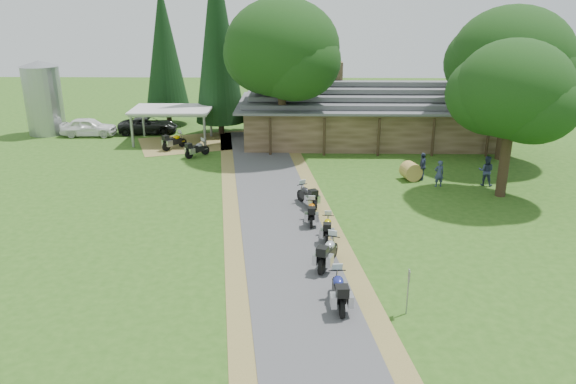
{
  "coord_description": "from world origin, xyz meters",
  "views": [
    {
      "loc": [
        0.04,
        -20.84,
        11.43
      ],
      "look_at": [
        -0.45,
        6.79,
        1.6
      ],
      "focal_mm": 35.0,
      "sensor_mm": 36.0,
      "label": 1
    }
  ],
  "objects_px": {
    "motorcycle_row_b": "(328,251)",
    "motorcycle_row_d": "(312,211)",
    "carport": "(173,125)",
    "motorcycle_carport_a": "(174,140)",
    "motorcycle_row_a": "(339,289)",
    "motorcycle_row_c": "(327,227)",
    "hay_bale": "(411,171)",
    "car_dark_suv": "(148,121)",
    "lodge": "(372,111)",
    "motorcycle_row_e": "(307,194)",
    "motorcycle_carport_b": "(197,148)",
    "silo": "(43,98)",
    "car_white_sedan": "(88,125)"
  },
  "relations": [
    {
      "from": "carport",
      "to": "car_white_sedan",
      "type": "xyz_separation_m",
      "value": [
        -7.52,
        1.71,
        -0.39
      ]
    },
    {
      "from": "car_dark_suv",
      "to": "motorcycle_row_d",
      "type": "bearing_deg",
      "value": -150.56
    },
    {
      "from": "motorcycle_carport_b",
      "to": "motorcycle_carport_a",
      "type": "bearing_deg",
      "value": 89.02
    },
    {
      "from": "motorcycle_row_a",
      "to": "motorcycle_carport_b",
      "type": "distance_m",
      "value": 22.68
    },
    {
      "from": "motorcycle_row_a",
      "to": "motorcycle_row_e",
      "type": "xyz_separation_m",
      "value": [
        -1.09,
        10.77,
        -0.05
      ]
    },
    {
      "from": "car_dark_suv",
      "to": "motorcycle_carport_b",
      "type": "distance_m",
      "value": 9.03
    },
    {
      "from": "carport",
      "to": "car_white_sedan",
      "type": "bearing_deg",
      "value": 166.37
    },
    {
      "from": "car_dark_suv",
      "to": "motorcycle_carport_b",
      "type": "relative_size",
      "value": 2.86
    },
    {
      "from": "motorcycle_row_c",
      "to": "motorcycle_row_b",
      "type": "bearing_deg",
      "value": -177.5
    },
    {
      "from": "lodge",
      "to": "motorcycle_row_a",
      "type": "bearing_deg",
      "value": -99.55
    },
    {
      "from": "motorcycle_row_e",
      "to": "motorcycle_carport_a",
      "type": "relative_size",
      "value": 0.99
    },
    {
      "from": "silo",
      "to": "motorcycle_carport_b",
      "type": "bearing_deg",
      "value": -26.31
    },
    {
      "from": "car_dark_suv",
      "to": "motorcycle_row_a",
      "type": "bearing_deg",
      "value": -157.86
    },
    {
      "from": "motorcycle_row_d",
      "to": "motorcycle_carport_a",
      "type": "xyz_separation_m",
      "value": [
        -10.28,
        14.58,
        0.04
      ]
    },
    {
      "from": "motorcycle_row_a",
      "to": "motorcycle_carport_a",
      "type": "relative_size",
      "value": 1.06
    },
    {
      "from": "lodge",
      "to": "motorcycle_row_d",
      "type": "distance_m",
      "value": 18.34
    },
    {
      "from": "motorcycle_row_c",
      "to": "motorcycle_row_e",
      "type": "height_order",
      "value": "motorcycle_row_e"
    },
    {
      "from": "motorcycle_row_b",
      "to": "motorcycle_row_d",
      "type": "relative_size",
      "value": 1.13
    },
    {
      "from": "lodge",
      "to": "car_white_sedan",
      "type": "distance_m",
      "value": 23.66
    },
    {
      "from": "car_white_sedan",
      "to": "motorcycle_row_d",
      "type": "relative_size",
      "value": 3.1
    },
    {
      "from": "motorcycle_row_a",
      "to": "motorcycle_row_e",
      "type": "height_order",
      "value": "motorcycle_row_a"
    },
    {
      "from": "car_dark_suv",
      "to": "motorcycle_row_c",
      "type": "height_order",
      "value": "car_dark_suv"
    },
    {
      "from": "hay_bale",
      "to": "car_dark_suv",
      "type": "bearing_deg",
      "value": 148.44
    },
    {
      "from": "car_white_sedan",
      "to": "motorcycle_row_b",
      "type": "relative_size",
      "value": 2.75
    },
    {
      "from": "lodge",
      "to": "hay_bale",
      "type": "height_order",
      "value": "lodge"
    },
    {
      "from": "silo",
      "to": "motorcycle_row_b",
      "type": "height_order",
      "value": "silo"
    },
    {
      "from": "motorcycle_row_b",
      "to": "car_dark_suv",
      "type": "bearing_deg",
      "value": 50.7
    },
    {
      "from": "silo",
      "to": "hay_bale",
      "type": "bearing_deg",
      "value": -22.89
    },
    {
      "from": "motorcycle_row_e",
      "to": "motorcycle_carport_b",
      "type": "bearing_deg",
      "value": 12.17
    },
    {
      "from": "lodge",
      "to": "motorcycle_row_c",
      "type": "distance_m",
      "value": 20.11
    },
    {
      "from": "motorcycle_row_d",
      "to": "car_dark_suv",
      "type": "bearing_deg",
      "value": 36.28
    },
    {
      "from": "motorcycle_row_c",
      "to": "car_dark_suv",
      "type": "bearing_deg",
      "value": 38.15
    },
    {
      "from": "lodge",
      "to": "car_dark_suv",
      "type": "height_order",
      "value": "lodge"
    },
    {
      "from": "carport",
      "to": "motorcycle_row_e",
      "type": "height_order",
      "value": "carport"
    },
    {
      "from": "motorcycle_carport_b",
      "to": "car_dark_suv",
      "type": "bearing_deg",
      "value": 80.61
    },
    {
      "from": "motorcycle_row_e",
      "to": "motorcycle_carport_b",
      "type": "xyz_separation_m",
      "value": [
        -7.95,
        10.04,
        -0.04
      ]
    },
    {
      "from": "car_white_sedan",
      "to": "motorcycle_row_a",
      "type": "height_order",
      "value": "car_white_sedan"
    },
    {
      "from": "carport",
      "to": "motorcycle_carport_a",
      "type": "relative_size",
      "value": 3.12
    },
    {
      "from": "car_dark_suv",
      "to": "motorcycle_row_b",
      "type": "bearing_deg",
      "value": -155.25
    },
    {
      "from": "motorcycle_row_b",
      "to": "motorcycle_row_e",
      "type": "height_order",
      "value": "motorcycle_row_b"
    },
    {
      "from": "lodge",
      "to": "hay_bale",
      "type": "relative_size",
      "value": 18.47
    },
    {
      "from": "silo",
      "to": "motorcycle_row_a",
      "type": "xyz_separation_m",
      "value": [
        23.1,
        -27.76,
        -2.35
      ]
    },
    {
      "from": "motorcycle_row_c",
      "to": "motorcycle_row_d",
      "type": "relative_size",
      "value": 0.96
    },
    {
      "from": "car_white_sedan",
      "to": "motorcycle_carport_b",
      "type": "xyz_separation_m",
      "value": [
        10.21,
        -6.15,
        -0.33
      ]
    },
    {
      "from": "motorcycle_row_a",
      "to": "motorcycle_row_c",
      "type": "relative_size",
      "value": 1.18
    },
    {
      "from": "motorcycle_carport_a",
      "to": "hay_bale",
      "type": "relative_size",
      "value": 1.74
    },
    {
      "from": "motorcycle_row_c",
      "to": "silo",
      "type": "bearing_deg",
      "value": 51.61
    },
    {
      "from": "motorcycle_row_a",
      "to": "motorcycle_row_d",
      "type": "relative_size",
      "value": 1.13
    },
    {
      "from": "silo",
      "to": "motorcycle_row_c",
      "type": "distance_m",
      "value": 31.54
    },
    {
      "from": "lodge",
      "to": "silo",
      "type": "height_order",
      "value": "silo"
    }
  ]
}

